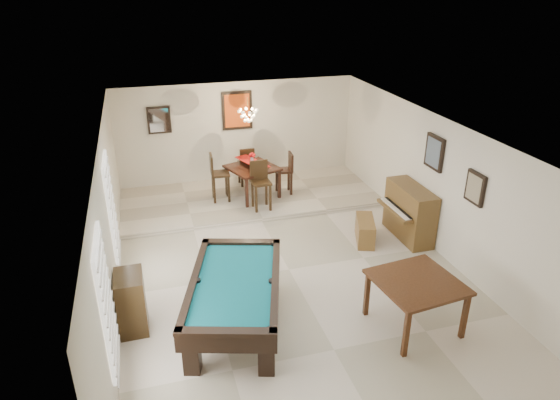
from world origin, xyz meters
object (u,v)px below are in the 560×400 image
dining_table (253,179)px  dining_chair_north (246,166)px  upright_piano (404,213)px  square_table (414,303)px  piano_bench (365,230)px  flower_vase (252,157)px  chandelier (248,111)px  dining_chair_south (261,186)px  dining_chair_east (284,173)px  apothecary_chest (131,302)px  dining_chair_west (220,177)px  pool_table (236,304)px

dining_table → dining_chair_north: (0.01, 0.76, 0.06)m
upright_piano → dining_table: (-2.54, 2.65, -0.00)m
square_table → dining_table: 5.42m
piano_bench → flower_vase: flower_vase is taller
dining_chair_north → chandelier: size_ratio=1.65×
dining_chair_north → flower_vase: bearing=87.1°
dining_chair_south → dining_chair_east: 1.03m
square_table → apothecary_chest: size_ratio=1.27×
upright_piano → dining_chair_north: (-2.53, 3.41, 0.06)m
square_table → chandelier: bearing=104.6°
dining_chair_south → dining_chair_east: bearing=42.3°
dining_chair_west → piano_bench: bearing=-132.1°
piano_bench → dining_chair_north: 3.78m
dining_chair_east → chandelier: bearing=-87.8°
flower_vase → upright_piano: bearing=-46.2°
square_table → upright_piano: 2.90m
apothecary_chest → dining_chair_west: 4.61m
apothecary_chest → dining_chair_north: size_ratio=0.95×
square_table → piano_bench: 2.72m
dining_chair_north → chandelier: (-0.08, -0.76, 1.59)m
dining_chair_west → dining_chair_north: bearing=-41.4°
dining_table → pool_table: bearing=-106.3°
pool_table → flower_vase: 4.76m
dining_table → flower_vase: 0.54m
piano_bench → dining_chair_north: dining_chair_north is taller
flower_vase → dining_chair_west: (-0.77, -0.01, -0.41)m
square_table → upright_piano: size_ratio=0.90×
upright_piano → dining_chair_south: dining_chair_south is taller
square_table → dining_chair_west: size_ratio=1.05×
dining_chair_east → piano_bench: bearing=25.3°
upright_piano → chandelier: bearing=134.6°
apothecary_chest → dining_chair_west: bearing=63.2°
dining_chair_east → dining_chair_north: bearing=-131.9°
piano_bench → flower_vase: 3.22m
piano_bench → dining_chair_south: dining_chair_south is taller
apothecary_chest → dining_chair_west: (2.07, 4.11, 0.22)m
apothecary_chest → dining_chair_west: dining_chair_west is taller
upright_piano → square_table: bearing=-115.5°
dining_chair_north → dining_chair_south: bearing=88.3°
dining_table → dining_chair_east: (0.76, -0.03, 0.07)m
dining_table → chandelier: bearing=-179.8°
pool_table → apothecary_chest: bearing=-178.0°
square_table → chandelier: size_ratio=1.98×
dining_table → flower_vase: size_ratio=4.60×
flower_vase → dining_chair_east: (0.76, -0.03, -0.47)m
dining_table → upright_piano: bearing=-46.2°
pool_table → flower_vase: (1.33, 4.52, 0.69)m
apothecary_chest → dining_chair_south: bearing=49.7°
pool_table → chandelier: 5.03m
upright_piano → dining_chair_north: bearing=126.6°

